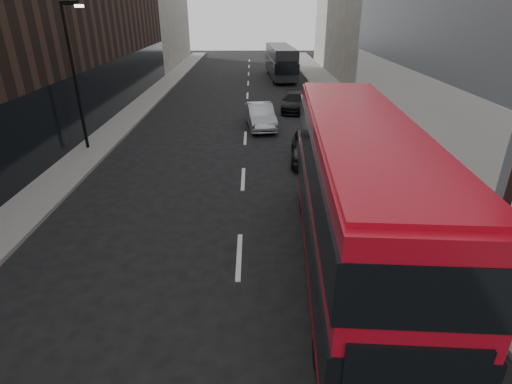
{
  "coord_description": "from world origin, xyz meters",
  "views": [
    {
      "loc": [
        0.43,
        -2.2,
        6.93
      ],
      "look_at": [
        0.51,
        7.29,
        2.5
      ],
      "focal_mm": 28.0,
      "sensor_mm": 36.0,
      "label": 1
    }
  ],
  "objects_px": {
    "street_lamp": "(75,68)",
    "car_a": "(308,146)",
    "car_b": "(260,116)",
    "car_c": "(294,102)",
    "red_bus": "(355,192)",
    "grey_bus": "(281,61)"
  },
  "relations": [
    {
      "from": "street_lamp",
      "to": "car_a",
      "type": "distance_m",
      "value": 12.0
    },
    {
      "from": "car_b",
      "to": "car_c",
      "type": "distance_m",
      "value": 5.19
    },
    {
      "from": "car_b",
      "to": "street_lamp",
      "type": "bearing_deg",
      "value": -161.68
    },
    {
      "from": "street_lamp",
      "to": "car_c",
      "type": "distance_m",
      "value": 15.04
    },
    {
      "from": "red_bus",
      "to": "grey_bus",
      "type": "bearing_deg",
      "value": 93.48
    },
    {
      "from": "red_bus",
      "to": "car_b",
      "type": "relative_size",
      "value": 2.5
    },
    {
      "from": "grey_bus",
      "to": "car_b",
      "type": "distance_m",
      "value": 18.9
    },
    {
      "from": "grey_bus",
      "to": "car_b",
      "type": "height_order",
      "value": "grey_bus"
    },
    {
      "from": "car_c",
      "to": "grey_bus",
      "type": "bearing_deg",
      "value": 98.33
    },
    {
      "from": "grey_bus",
      "to": "red_bus",
      "type": "bearing_deg",
      "value": -93.67
    },
    {
      "from": "car_a",
      "to": "car_b",
      "type": "bearing_deg",
      "value": 116.96
    },
    {
      "from": "red_bus",
      "to": "car_a",
      "type": "height_order",
      "value": "red_bus"
    },
    {
      "from": "grey_bus",
      "to": "car_a",
      "type": "height_order",
      "value": "grey_bus"
    },
    {
      "from": "red_bus",
      "to": "car_a",
      "type": "relative_size",
      "value": 2.67
    },
    {
      "from": "red_bus",
      "to": "grey_bus",
      "type": "xyz_separation_m",
      "value": [
        0.21,
        33.6,
        -0.73
      ]
    },
    {
      "from": "street_lamp",
      "to": "car_c",
      "type": "bearing_deg",
      "value": 36.87
    },
    {
      "from": "street_lamp",
      "to": "car_b",
      "type": "relative_size",
      "value": 1.59
    },
    {
      "from": "grey_bus",
      "to": "car_c",
      "type": "relative_size",
      "value": 2.31
    },
    {
      "from": "red_bus",
      "to": "grey_bus",
      "type": "distance_m",
      "value": 33.61
    },
    {
      "from": "grey_bus",
      "to": "car_c",
      "type": "xyz_separation_m",
      "value": [
        0.1,
        -14.2,
        -1.09
      ]
    },
    {
      "from": "red_bus",
      "to": "car_c",
      "type": "distance_m",
      "value": 19.49
    },
    {
      "from": "red_bus",
      "to": "grey_bus",
      "type": "height_order",
      "value": "red_bus"
    }
  ]
}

